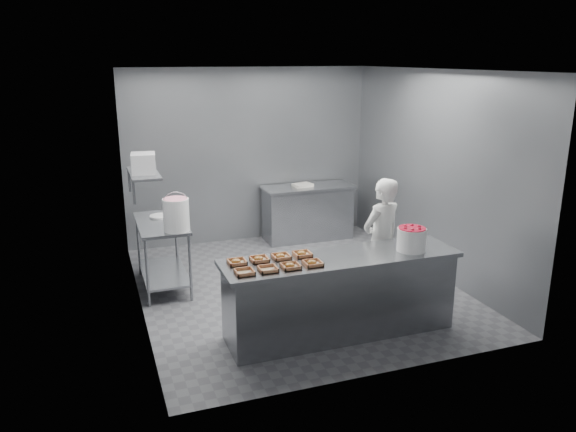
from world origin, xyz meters
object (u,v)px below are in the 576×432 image
object	(u,v)px
tray_1	(268,269)
strawberry_tub	(411,238)
back_counter	(308,212)
prep_table	(162,245)
worker	(381,241)
appliance	(143,163)
tray_5	(259,259)
service_counter	(340,295)
tray_0	(245,272)
tray_3	(313,263)
tray_7	(302,254)
tray_4	(237,262)
glaze_bucket	(176,214)
tray_2	(290,266)
tray_6	(281,256)

from	to	relation	value
tray_1	strawberry_tub	size ratio (longest dim) A/B	0.59
back_counter	strawberry_tub	distance (m)	3.39
prep_table	worker	world-z (taller)	worker
prep_table	appliance	xyz separation A→B (m)	(-0.17, -0.07, 1.10)
prep_table	tray_5	size ratio (longest dim) A/B	6.40
prep_table	back_counter	xyz separation A→B (m)	(2.55, 1.30, -0.14)
service_counter	tray_0	distance (m)	1.21
appliance	prep_table	bearing A→B (deg)	27.13
tray_3	tray_7	xyz separation A→B (m)	(0.00, 0.29, 0.00)
tray_0	tray_4	world-z (taller)	tray_4
tray_4	strawberry_tub	bearing A→B (deg)	-7.13
service_counter	tray_1	size ratio (longest dim) A/B	13.88
worker	back_counter	bearing A→B (deg)	-109.87
tray_7	glaze_bucket	distance (m)	1.77
tray_5	worker	distance (m)	1.76
tray_2	service_counter	bearing A→B (deg)	13.14
tray_1	tray_7	xyz separation A→B (m)	(0.48, 0.29, 0.00)
tray_0	tray_1	size ratio (longest dim) A/B	1.00
service_counter	glaze_bucket	distance (m)	2.23
tray_4	tray_7	distance (m)	0.72
tray_2	strawberry_tub	size ratio (longest dim) A/B	0.59
tray_4	appliance	distance (m)	2.03
back_counter	worker	bearing A→B (deg)	-91.72
glaze_bucket	appliance	bearing A→B (deg)	129.67
tray_0	worker	size ratio (longest dim) A/B	0.12
tray_1	service_counter	bearing A→B (deg)	9.63
tray_7	glaze_bucket	size ratio (longest dim) A/B	0.38
service_counter	tray_1	bearing A→B (deg)	-170.37
service_counter	worker	xyz separation A→B (m)	(0.82, 0.61, 0.33)
tray_0	tray_5	world-z (taller)	tray_5
worker	appliance	size ratio (longest dim) A/B	4.77
tray_1	appliance	world-z (taller)	appliance
service_counter	tray_4	world-z (taller)	tray_4
glaze_bucket	appliance	distance (m)	0.75
tray_3	worker	distance (m)	1.44
tray_0	tray_7	xyz separation A→B (m)	(0.72, 0.29, 0.00)
tray_0	tray_6	world-z (taller)	tray_6
tray_3	tray_5	distance (m)	0.56
prep_table	tray_5	world-z (taller)	tray_5
tray_6	appliance	size ratio (longest dim) A/B	0.57
tray_6	prep_table	bearing A→B (deg)	119.50
tray_6	worker	world-z (taller)	worker
tray_5	service_counter	bearing A→B (deg)	-9.60
tray_1	tray_3	world-z (taller)	tray_3
tray_5	glaze_bucket	size ratio (longest dim) A/B	0.38
tray_4	glaze_bucket	distance (m)	1.43
prep_table	tray_3	distance (m)	2.47
back_counter	tray_5	size ratio (longest dim) A/B	8.01
tray_1	strawberry_tub	world-z (taller)	strawberry_tub
tray_2	appliance	size ratio (longest dim) A/B	0.57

